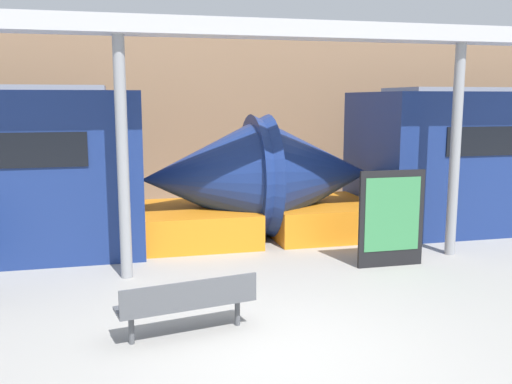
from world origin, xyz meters
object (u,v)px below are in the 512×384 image
at_px(bench_near, 188,301).
at_px(support_column_far, 455,152).
at_px(support_column_near, 123,160).
at_px(poster_board, 391,218).

height_order(bench_near, support_column_far, support_column_far).
bearing_deg(support_column_far, support_column_near, 180.00).
bearing_deg(bench_near, poster_board, 18.74).
xyz_separation_m(bench_near, support_column_near, (-0.70, 2.65, 1.51)).
relative_size(bench_near, poster_board, 1.04).
height_order(poster_board, support_column_near, support_column_near).
distance_m(poster_board, support_column_near, 4.73).
distance_m(support_column_near, support_column_far, 6.06).
height_order(bench_near, poster_board, poster_board).
bearing_deg(poster_board, support_column_far, 17.01).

